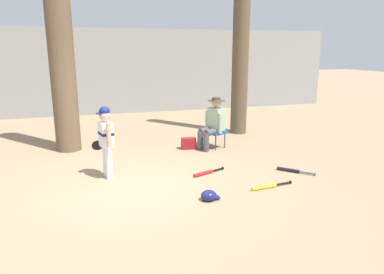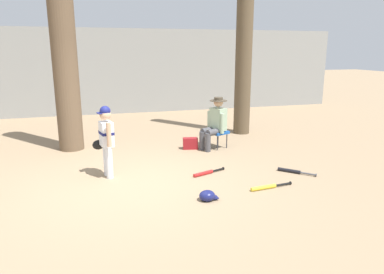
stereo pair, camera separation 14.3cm
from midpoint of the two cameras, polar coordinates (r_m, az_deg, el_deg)
ground_plane at (r=6.24m, az=-10.60°, el=-7.62°), size 60.00×60.00×0.00m
concrete_back_wall at (r=13.20m, az=-14.88°, el=10.07°), size 18.00×0.36×3.00m
tree_near_player at (r=8.46m, az=-20.73°, el=12.47°), size 0.84×0.84×5.21m
tree_behind_spectator at (r=9.79m, az=7.46°, el=16.07°), size 0.72×0.72×6.09m
young_ballplayer at (r=6.51m, az=-14.34°, el=-0.07°), size 0.40×0.57×1.31m
folding_stool at (r=8.35m, az=3.36°, el=0.70°), size 0.52×0.52×0.41m
seated_spectator at (r=8.23m, az=2.89°, el=2.47°), size 0.67×0.55×1.20m
handbag_beside_stool at (r=8.29m, az=-1.07°, el=-1.04°), size 0.37×0.24×0.26m
bat_black_composite at (r=7.00m, az=15.08°, el=-5.19°), size 0.54×0.56×0.07m
bat_red_barrel at (r=6.64m, az=1.55°, el=-5.76°), size 0.69×0.30×0.07m
bat_yellow_trainer at (r=6.12m, az=11.30°, el=-7.78°), size 0.79×0.15×0.07m
batting_helmet_navy at (r=5.54m, az=1.98°, el=-9.39°), size 0.30×0.23×0.17m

